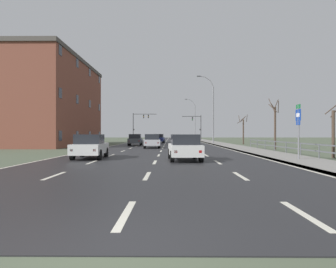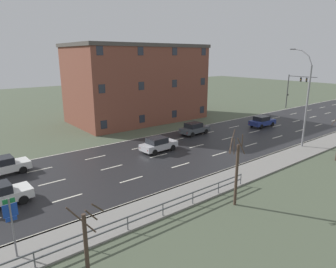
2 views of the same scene
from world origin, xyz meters
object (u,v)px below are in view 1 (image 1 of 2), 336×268
object	(u,v)px
street_lamp_midground	(212,111)
car_far_left	(90,146)
car_near_right	(185,147)
car_far_right	(159,138)
street_lamp_distant	(194,120)
highway_sign	(298,124)
traffic_signal_right	(198,124)
car_near_left	(135,140)
car_mid_centre	(152,141)
traffic_signal_left	(139,122)
brick_building	(42,103)

from	to	relation	value
street_lamp_midground	car_far_left	bearing A→B (deg)	-112.68
car_far_left	car_near_right	distance (m)	6.18
car_far_right	street_lamp_distant	bearing A→B (deg)	76.98
highway_sign	car_far_right	distance (m)	36.09
traffic_signal_right	car_near_left	bearing A→B (deg)	-111.70
traffic_signal_right	car_far_left	xyz separation A→B (m)	(-11.45, -50.48, -3.06)
street_lamp_distant	car_far_left	distance (m)	64.94
car_mid_centre	car_far_right	size ratio (longest dim) A/B	1.00
car_near_right	highway_sign	bearing A→B (deg)	-5.57
traffic_signal_left	car_far_left	size ratio (longest dim) A/B	1.55
street_lamp_midground	traffic_signal_left	distance (m)	26.66
car_far_left	traffic_signal_left	bearing A→B (deg)	89.47
street_lamp_distant	street_lamp_midground	bearing A→B (deg)	-89.98
car_mid_centre	car_far_left	world-z (taller)	same
traffic_signal_right	brick_building	bearing A→B (deg)	-129.72
traffic_signal_left	car_far_right	xyz separation A→B (m)	(5.39, -17.66, -3.65)
brick_building	traffic_signal_left	bearing A→B (deg)	70.66
street_lamp_midground	car_near_left	world-z (taller)	street_lamp_midground
street_lamp_midground	car_far_right	xyz separation A→B (m)	(-8.60, 5.02, -4.47)
traffic_signal_left	car_mid_centre	distance (m)	36.93
traffic_signal_left	car_far_left	distance (m)	50.96
traffic_signal_right	car_near_left	size ratio (longest dim) A/B	1.42
street_lamp_midground	car_near_right	distance (m)	30.33
traffic_signal_right	car_near_right	size ratio (longest dim) A/B	1.42
street_lamp_midground	car_far_left	size ratio (longest dim) A/B	2.58
street_lamp_distant	car_near_right	world-z (taller)	street_lamp_distant
street_lamp_midground	car_mid_centre	bearing A→B (deg)	-122.29
car_near_left	car_far_right	xyz separation A→B (m)	(2.88, 10.75, 0.00)
car_far_right	brick_building	size ratio (longest dim) A/B	0.20
car_far_left	car_near_left	distance (m)	22.38
street_lamp_distant	car_near_right	bearing A→B (deg)	-95.01
car_far_left	car_far_right	size ratio (longest dim) A/B	1.00
highway_sign	car_far_right	size ratio (longest dim) A/B	0.80
street_lamp_distant	car_far_left	xyz separation A→B (m)	(-11.73, -63.70, -4.68)
traffic_signal_left	car_mid_centre	xyz separation A→B (m)	(5.34, -36.36, -3.65)
traffic_signal_left	traffic_signal_right	bearing A→B (deg)	-1.23
car_far_right	street_lamp_midground	bearing A→B (deg)	-27.58
traffic_signal_right	car_far_left	size ratio (longest dim) A/B	1.41
brick_building	car_mid_centre	bearing A→B (deg)	-25.21
highway_sign	car_far_right	world-z (taller)	highway_sign
highway_sign	car_far_left	world-z (taller)	highway_sign
traffic_signal_left	car_near_left	size ratio (longest dim) A/B	1.55
highway_sign	car_far_right	xyz separation A→B (m)	(-9.57, 34.77, -1.35)
street_lamp_midground	street_lamp_distant	size ratio (longest dim) A/B	0.96
street_lamp_midground	brick_building	world-z (taller)	brick_building
car_near_right	traffic_signal_right	bearing A→B (deg)	81.05
traffic_signal_right	traffic_signal_left	xyz separation A→B (m)	(-13.69, 0.29, 0.59)
car_near_right	car_far_left	bearing A→B (deg)	164.45
car_near_right	brick_building	bearing A→B (deg)	125.69
traffic_signal_left	street_lamp_midground	bearing A→B (deg)	-58.32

